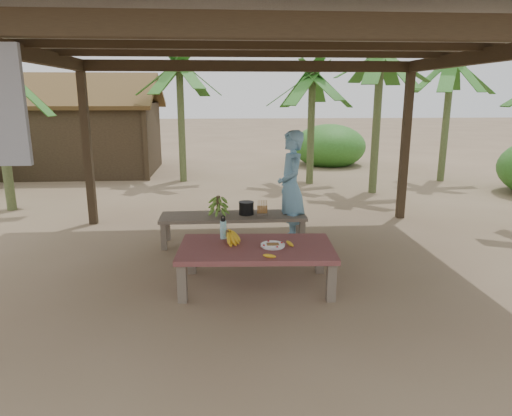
{
  "coord_description": "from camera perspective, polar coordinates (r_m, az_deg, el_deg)",
  "views": [
    {
      "loc": [
        -0.49,
        -5.72,
        2.22
      ],
      "look_at": [
        -0.07,
        0.01,
        0.8
      ],
      "focal_mm": 32.0,
      "sensor_mm": 36.0,
      "label": 1
    }
  ],
  "objects": [
    {
      "name": "woman",
      "position": [
        6.97,
        4.38,
        2.61
      ],
      "size": [
        0.44,
        0.65,
        1.72
      ],
      "primitive_type": "imported",
      "rotation": [
        0.0,
        0.0,
        -1.52
      ],
      "color": "#6DA7CE",
      "rests_on": "ground"
    },
    {
      "name": "pavilion",
      "position": [
        5.75,
        0.58,
        19.47
      ],
      "size": [
        6.6,
        5.6,
        2.95
      ],
      "color": "black",
      "rests_on": "ground"
    },
    {
      "name": "loose_banana_front",
      "position": [
        4.99,
        1.69,
        -6.01
      ],
      "size": [
        0.15,
        0.07,
        0.04
      ],
      "primitive_type": "ellipsoid",
      "rotation": [
        0.0,
        0.0,
        1.42
      ],
      "color": "yellow",
      "rests_on": "work_table"
    },
    {
      "name": "bench",
      "position": [
        6.97,
        -2.87,
        -1.31
      ],
      "size": [
        2.2,
        0.6,
        0.45
      ],
      "rotation": [
        0.0,
        0.0,
        0.0
      ],
      "color": "brown",
      "rests_on": "ground"
    },
    {
      "name": "water_flask",
      "position": [
        5.63,
        -4.11,
        -2.63
      ],
      "size": [
        0.08,
        0.08,
        0.29
      ],
      "color": "#43C4D2",
      "rests_on": "work_table"
    },
    {
      "name": "banana_plant_ne",
      "position": [
        10.87,
        15.26,
        17.01
      ],
      "size": [
        1.8,
        1.8,
        3.39
      ],
      "color": "#596638",
      "rests_on": "ground"
    },
    {
      "name": "banana_plant_far",
      "position": [
        12.98,
        23.18,
        15.42
      ],
      "size": [
        1.8,
        1.8,
        3.3
      ],
      "color": "#596638",
      "rests_on": "ground"
    },
    {
      "name": "skewer_rack",
      "position": [
        6.9,
        0.8,
        0.06
      ],
      "size": [
        0.18,
        0.08,
        0.24
      ],
      "primitive_type": null,
      "rotation": [
        0.0,
        0.0,
        0.0
      ],
      "color": "#A57F47",
      "rests_on": "bench"
    },
    {
      "name": "plate",
      "position": [
        5.34,
        2.11,
        -4.7
      ],
      "size": [
        0.28,
        0.28,
        0.04
      ],
      "color": "white",
      "rests_on": "work_table"
    },
    {
      "name": "cooking_pot",
      "position": [
        6.95,
        -1.21,
        -0.04
      ],
      "size": [
        0.22,
        0.22,
        0.19
      ],
      "primitive_type": "cylinder",
      "color": "black",
      "rests_on": "bench"
    },
    {
      "name": "banana_plant_n",
      "position": [
        11.71,
        7.04,
        15.05
      ],
      "size": [
        1.8,
        1.8,
        2.96
      ],
      "color": "#596638",
      "rests_on": "ground"
    },
    {
      "name": "ripe_banana_bunch",
      "position": [
        5.45,
        -3.61,
        -3.56
      ],
      "size": [
        0.31,
        0.27,
        0.18
      ],
      "primitive_type": null,
      "rotation": [
        0.0,
        0.0,
        -0.09
      ],
      "color": "yellow",
      "rests_on": "work_table"
    },
    {
      "name": "hut",
      "position": [
        14.34,
        -20.69,
        8.56
      ],
      "size": [
        4.4,
        3.43,
        2.85
      ],
      "color": "black",
      "rests_on": "ground"
    },
    {
      "name": "work_table",
      "position": [
        5.39,
        0.04,
        -5.45
      ],
      "size": [
        1.86,
        1.1,
        0.5
      ],
      "rotation": [
        0.0,
        0.0,
        -0.06
      ],
      "color": "brown",
      "rests_on": "ground"
    },
    {
      "name": "green_banana_stalk",
      "position": [
        6.91,
        -4.72,
        0.36
      ],
      "size": [
        0.28,
        0.28,
        0.32
      ],
      "primitive_type": null,
      "rotation": [
        0.0,
        0.0,
        0.0
      ],
      "color": "#598C2D",
      "rests_on": "bench"
    },
    {
      "name": "ground",
      "position": [
        6.15,
        0.63,
        -7.25
      ],
      "size": [
        80.0,
        80.0,
        0.0
      ],
      "primitive_type": "plane",
      "color": "brown",
      "rests_on": "ground"
    },
    {
      "name": "banana_plant_nw",
      "position": [
        12.1,
        -9.55,
        16.24
      ],
      "size": [
        1.8,
        1.8,
        3.24
      ],
      "color": "#596638",
      "rests_on": "ground"
    },
    {
      "name": "loose_banana_side",
      "position": [
        5.4,
        4.26,
        -4.46
      ],
      "size": [
        0.1,
        0.15,
        0.04
      ],
      "primitive_type": "ellipsoid",
      "rotation": [
        0.0,
        0.0,
        0.38
      ],
      "color": "yellow",
      "rests_on": "work_table"
    }
  ]
}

